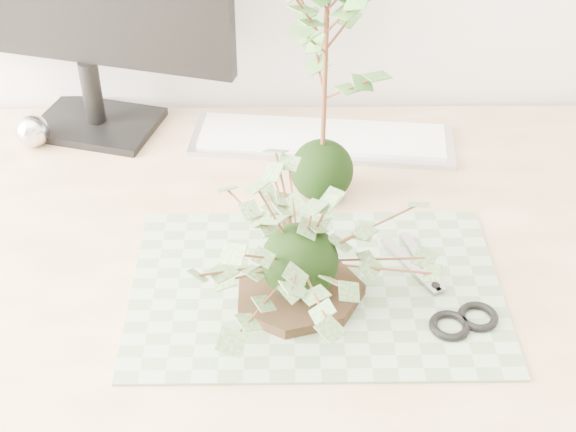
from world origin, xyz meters
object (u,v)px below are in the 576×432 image
object	(u,v)px
ivy_kokedama	(300,232)
keyboard	(322,139)
desk	(324,281)
maple_kokedama	(326,27)

from	to	relation	value
ivy_kokedama	keyboard	xyz separation A→B (m)	(0.05, 0.37, -0.10)
desk	maple_kokedama	world-z (taller)	maple_kokedama
desk	keyboard	bearing A→B (deg)	88.78
desk	ivy_kokedama	xyz separation A→B (m)	(-0.04, -0.13, 0.20)
maple_kokedama	ivy_kokedama	bearing A→B (deg)	-99.50
ivy_kokedama	keyboard	size ratio (longest dim) A/B	0.75
ivy_kokedama	maple_kokedama	bearing A→B (deg)	80.50
desk	ivy_kokedama	bearing A→B (deg)	-106.59
ivy_kokedama	maple_kokedama	xyz separation A→B (m)	(0.04, 0.22, 0.16)
desk	maple_kokedama	distance (m)	0.36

